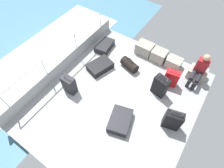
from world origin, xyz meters
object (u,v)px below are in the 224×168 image
(cargo_crate_1, at_px, (159,55))
(duffel_bag, at_px, (129,65))
(suitcase_4, at_px, (172,120))
(suitcase_5, at_px, (171,78))
(suitcase_2, at_px, (120,121))
(suitcase_1, at_px, (105,46))
(suitcase_6, at_px, (100,66))
(cargo_crate_0, at_px, (145,48))
(suitcase_3, at_px, (69,85))
(passenger_seated, at_px, (200,69))
(cargo_crate_2, at_px, (174,63))
(suitcase_0, at_px, (160,86))
(cargo_crate_3, at_px, (197,73))

(cargo_crate_1, bearing_deg, duffel_bag, -125.58)
(cargo_crate_1, bearing_deg, suitcase_4, -57.09)
(duffel_bag, bearing_deg, suitcase_5, 5.65)
(suitcase_2, bearing_deg, suitcase_1, 133.66)
(suitcase_6, bearing_deg, suitcase_4, -11.97)
(suitcase_4, bearing_deg, cargo_crate_1, 122.91)
(cargo_crate_0, distance_m, suitcase_5, 1.56)
(suitcase_3, bearing_deg, suitcase_1, 96.27)
(cargo_crate_0, height_order, suitcase_4, suitcase_4)
(passenger_seated, bearing_deg, suitcase_2, -114.68)
(passenger_seated, bearing_deg, duffel_bag, -160.12)
(suitcase_1, bearing_deg, duffel_bag, -14.02)
(cargo_crate_1, bearing_deg, suitcase_5, -45.02)
(cargo_crate_2, bearing_deg, passenger_seated, -12.34)
(cargo_crate_0, bearing_deg, cargo_crate_1, -2.53)
(suitcase_5, relative_size, suitcase_6, 0.78)
(suitcase_1, bearing_deg, suitcase_3, -83.73)
(cargo_crate_1, distance_m, suitcase_0, 1.42)
(cargo_crate_3, xyz_separation_m, suitcase_0, (-0.76, -1.28, 0.18))
(suitcase_0, bearing_deg, passenger_seated, 55.52)
(cargo_crate_1, relative_size, suitcase_5, 0.73)
(suitcase_2, height_order, duffel_bag, duffel_bag)
(suitcase_0, bearing_deg, cargo_crate_0, 132.48)
(cargo_crate_3, distance_m, suitcase_0, 1.49)
(cargo_crate_3, bearing_deg, suitcase_2, -113.29)
(suitcase_2, distance_m, suitcase_3, 1.86)
(cargo_crate_2, distance_m, suitcase_3, 3.55)
(cargo_crate_1, relative_size, suitcase_0, 0.62)
(suitcase_6, height_order, duffel_bag, duffel_bag)
(suitcase_2, bearing_deg, duffel_bag, 113.71)
(suitcase_0, xyz_separation_m, duffel_bag, (-1.26, 0.37, -0.19))
(passenger_seated, relative_size, duffel_bag, 1.54)
(cargo_crate_1, xyz_separation_m, suitcase_0, (0.62, -1.28, 0.14))
(suitcase_5, height_order, duffel_bag, suitcase_5)
(duffel_bag, bearing_deg, suitcase_3, -119.32)
(suitcase_0, bearing_deg, suitcase_3, -147.42)
(cargo_crate_2, distance_m, suitcase_4, 2.24)
(cargo_crate_0, relative_size, cargo_crate_1, 1.15)
(cargo_crate_2, xyz_separation_m, passenger_seated, (0.81, -0.18, 0.36))
(suitcase_2, distance_m, suitcase_4, 1.38)
(suitcase_5, bearing_deg, suitcase_1, 176.23)
(cargo_crate_2, relative_size, cargo_crate_3, 0.90)
(suitcase_2, bearing_deg, cargo_crate_1, 93.59)
(cargo_crate_2, bearing_deg, suitcase_4, -69.32)
(suitcase_2, xyz_separation_m, suitcase_3, (-1.85, 0.04, 0.19))
(suitcase_1, distance_m, suitcase_6, 1.01)
(suitcase_3, relative_size, suitcase_6, 0.84)
(cargo_crate_2, bearing_deg, suitcase_2, -97.97)
(suitcase_5, bearing_deg, cargo_crate_1, 134.98)
(cargo_crate_0, xyz_separation_m, suitcase_5, (1.34, -0.79, 0.09))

